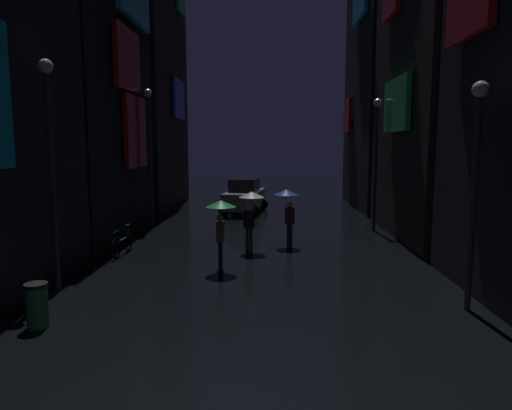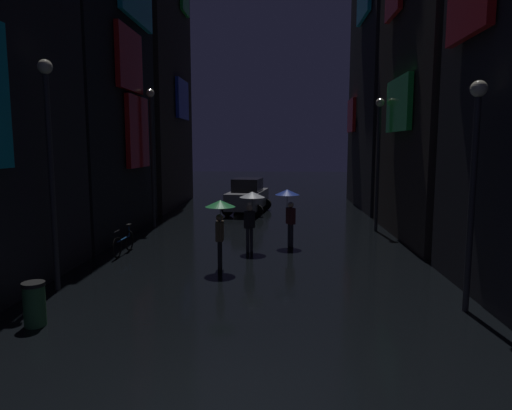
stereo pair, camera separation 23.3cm
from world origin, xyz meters
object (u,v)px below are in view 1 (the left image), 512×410
object	(u,v)px
streetlamp_right_near	(476,168)
trash_bin	(37,305)
streetlamp_left_near	(50,150)
streetlamp_left_far	(149,143)
streetlamp_right_far	(376,149)
bicycle_parked_at_storefront	(123,244)
pedestrian_midstreet_centre_blue	(287,202)
pedestrian_near_crossing_green	(221,215)
pedestrian_midstreet_left_clear	(251,205)
car_distant	(244,196)

from	to	relation	value
streetlamp_right_near	trash_bin	distance (m)	9.79
streetlamp_left_near	streetlamp_left_far	xyz separation A→B (m)	(0.00, 9.19, 0.21)
streetlamp_right_far	bicycle_parked_at_storefront	bearing A→B (deg)	-153.27
pedestrian_midstreet_centre_blue	streetlamp_left_far	xyz separation A→B (m)	(-6.09, 3.65, 2.16)
pedestrian_midstreet_centre_blue	bicycle_parked_at_storefront	xyz separation A→B (m)	(-5.69, -1.61, -1.28)
streetlamp_right_far	streetlamp_right_near	world-z (taller)	streetlamp_right_far
pedestrian_near_crossing_green	bicycle_parked_at_storefront	world-z (taller)	pedestrian_near_crossing_green
pedestrian_near_crossing_green	bicycle_parked_at_storefront	size ratio (longest dim) A/B	1.16
streetlamp_left_far	trash_bin	distance (m)	12.06
bicycle_parked_at_storefront	streetlamp_right_near	world-z (taller)	streetlamp_right_near
bicycle_parked_at_storefront	streetlamp_left_near	world-z (taller)	streetlamp_left_near
streetlamp_right_far	streetlamp_left_far	distance (m)	10.01
pedestrian_midstreet_left_clear	trash_bin	size ratio (longest dim) A/B	2.28
pedestrian_midstreet_left_clear	pedestrian_midstreet_centre_blue	size ratio (longest dim) A/B	1.00
pedestrian_midstreet_centre_blue	streetlamp_left_far	size ratio (longest dim) A/B	0.34
pedestrian_near_crossing_green	streetlamp_right_far	world-z (taller)	streetlamp_right_far
pedestrian_near_crossing_green	trash_bin	world-z (taller)	pedestrian_near_crossing_green
streetlamp_left_far	pedestrian_midstreet_centre_blue	bearing A→B (deg)	-30.96
streetlamp_right_near	streetlamp_right_far	bearing A→B (deg)	90.00
car_distant	streetlamp_left_far	xyz separation A→B (m)	(-3.98, -4.74, 2.90)
pedestrian_midstreet_left_clear	streetlamp_right_near	bearing A→B (deg)	-47.20
pedestrian_midstreet_centre_blue	streetlamp_left_far	bearing A→B (deg)	149.04
bicycle_parked_at_storefront	car_distant	size ratio (longest dim) A/B	0.42
pedestrian_midstreet_centre_blue	streetlamp_right_near	bearing A→B (deg)	-59.18
bicycle_parked_at_storefront	streetlamp_left_far	bearing A→B (deg)	94.36
trash_bin	streetlamp_left_near	bearing A→B (deg)	106.48
streetlamp_left_far	bicycle_parked_at_storefront	bearing A→B (deg)	-85.64
streetlamp_left_far	trash_bin	size ratio (longest dim) A/B	6.68
pedestrian_midstreet_left_clear	streetlamp_right_far	bearing A→B (deg)	38.39
car_distant	streetlamp_right_far	bearing A→B (deg)	-40.63
car_distant	streetlamp_left_near	bearing A→B (deg)	-105.92
pedestrian_near_crossing_green	car_distant	distance (m)	11.77
pedestrian_midstreet_centre_blue	streetlamp_right_far	xyz separation A→B (m)	(3.91, 3.23, 1.89)
pedestrian_midstreet_left_clear	bicycle_parked_at_storefront	size ratio (longest dim) A/B	1.16
streetlamp_right_near	pedestrian_midstreet_left_clear	bearing A→B (deg)	132.80
pedestrian_near_crossing_green	streetlamp_left_far	bearing A→B (deg)	119.68
streetlamp_right_far	streetlamp_right_near	xyz separation A→B (m)	(0.00, -9.78, -0.33)
streetlamp_right_near	pedestrian_midstreet_centre_blue	bearing A→B (deg)	120.82
car_distant	streetlamp_right_near	bearing A→B (deg)	-68.06
pedestrian_near_crossing_green	streetlamp_left_far	distance (m)	8.34
pedestrian_midstreet_left_clear	streetlamp_right_far	size ratio (longest dim) A/B	0.37
streetlamp_left_near	streetlamp_right_far	world-z (taller)	streetlamp_left_near
streetlamp_left_far	streetlamp_right_far	bearing A→B (deg)	-2.43
streetlamp_right_far	streetlamp_right_near	distance (m)	9.79
streetlamp_left_far	pedestrian_near_crossing_green	bearing A→B (deg)	-60.32
pedestrian_midstreet_left_clear	trash_bin	distance (m)	8.18
pedestrian_midstreet_centre_blue	car_distant	size ratio (longest dim) A/B	0.49
bicycle_parked_at_storefront	streetlamp_right_far	distance (m)	11.21
bicycle_parked_at_storefront	trash_bin	xyz separation A→B (m)	(0.30, -6.30, 0.08)
car_distant	streetlamp_right_near	xyz separation A→B (m)	(6.02, -14.95, 2.30)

